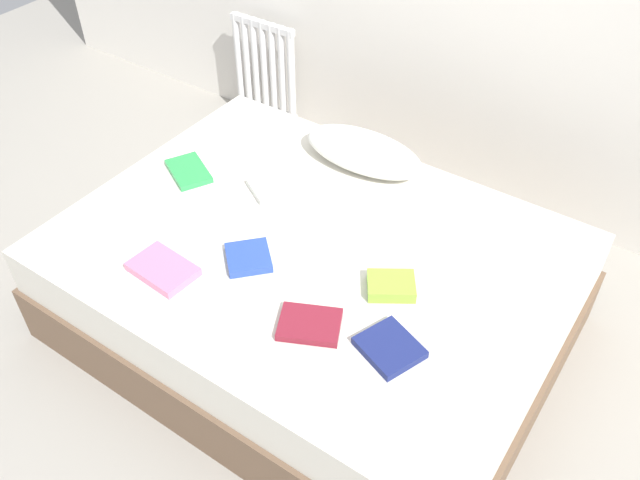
# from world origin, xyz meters

# --- Properties ---
(ground_plane) EXTENTS (8.00, 8.00, 0.00)m
(ground_plane) POSITION_xyz_m (0.00, 0.00, 0.00)
(ground_plane) COLOR #9E998E
(bed) EXTENTS (2.00, 1.50, 0.50)m
(bed) POSITION_xyz_m (0.00, 0.00, 0.25)
(bed) COLOR brown
(bed) RESTS_ON ground
(radiator) EXTENTS (0.44, 0.04, 0.58)m
(radiator) POSITION_xyz_m (-1.19, 1.20, 0.39)
(radiator) COLOR white
(radiator) RESTS_ON ground
(pillow) EXTENTS (0.58, 0.28, 0.14)m
(pillow) POSITION_xyz_m (-0.12, 0.57, 0.57)
(pillow) COLOR white
(pillow) RESTS_ON bed
(textbook_navy) EXTENTS (0.25, 0.24, 0.03)m
(textbook_navy) POSITION_xyz_m (0.52, -0.29, 0.52)
(textbook_navy) COLOR navy
(textbook_navy) RESTS_ON bed
(textbook_maroon) EXTENTS (0.26, 0.24, 0.03)m
(textbook_maroon) POSITION_xyz_m (0.24, -0.36, 0.51)
(textbook_maroon) COLOR maroon
(textbook_maroon) RESTS_ON bed
(textbook_blue) EXTENTS (0.24, 0.24, 0.03)m
(textbook_blue) POSITION_xyz_m (-0.15, -0.22, 0.52)
(textbook_blue) COLOR #2847B7
(textbook_blue) RESTS_ON bed
(textbook_pink) EXTENTS (0.26, 0.19, 0.03)m
(textbook_pink) POSITION_xyz_m (-0.37, -0.45, 0.52)
(textbook_pink) COLOR pink
(textbook_pink) RESTS_ON bed
(textbook_green) EXTENTS (0.27, 0.24, 0.03)m
(textbook_green) POSITION_xyz_m (-0.73, 0.07, 0.51)
(textbook_green) COLOR green
(textbook_green) RESTS_ON bed
(textbook_white) EXTENTS (0.24, 0.25, 0.03)m
(textbook_white) POSITION_xyz_m (-0.34, 0.19, 0.52)
(textbook_white) COLOR white
(textbook_white) RESTS_ON bed
(textbook_lime) EXTENTS (0.22, 0.21, 0.05)m
(textbook_lime) POSITION_xyz_m (0.38, -0.05, 0.52)
(textbook_lime) COLOR #8CC638
(textbook_lime) RESTS_ON bed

